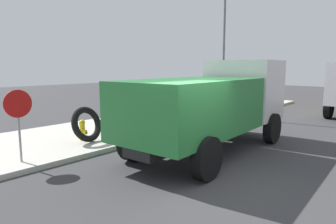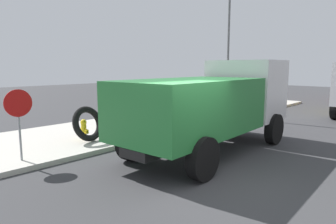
# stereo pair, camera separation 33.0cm
# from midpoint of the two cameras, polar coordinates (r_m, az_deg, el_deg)

# --- Properties ---
(ground_plane) EXTENTS (80.00, 80.00, 0.00)m
(ground_plane) POSITION_cam_midpoint_polar(r_m,az_deg,el_deg) (7.47, 9.07, -13.25)
(ground_plane) COLOR #38383A
(sidewalk_curb) EXTENTS (36.00, 5.00, 0.15)m
(sidewalk_curb) POSITION_cam_midpoint_polar(r_m,az_deg,el_deg) (12.12, -17.50, -4.64)
(sidewalk_curb) COLOR #BCB7AD
(sidewalk_curb) RESTS_ON ground
(fire_hydrant) EXTENTS (0.22, 0.49, 0.74)m
(fire_hydrant) POSITION_cam_midpoint_polar(r_m,az_deg,el_deg) (11.26, -14.86, -3.08)
(fire_hydrant) COLOR yellow
(fire_hydrant) RESTS_ON sidewalk_curb
(loose_tire) EXTENTS (1.34, 0.79, 1.27)m
(loose_tire) POSITION_cam_midpoint_polar(r_m,az_deg,el_deg) (10.88, -14.11, -2.18)
(loose_tire) COLOR black
(loose_tire) RESTS_ON sidewalk_curb
(stop_sign) EXTENTS (0.76, 0.08, 2.01)m
(stop_sign) POSITION_cam_midpoint_polar(r_m,az_deg,el_deg) (9.15, -25.56, 0.04)
(stop_sign) COLOR gray
(stop_sign) RESTS_ON sidewalk_curb
(dump_truck_green) EXTENTS (7.11, 3.06, 3.00)m
(dump_truck_green) POSITION_cam_midpoint_polar(r_m,az_deg,el_deg) (9.96, 9.64, 1.82)
(dump_truck_green) COLOR #237033
(dump_truck_green) RESTS_ON ground
(street_light_pole) EXTENTS (0.12, 0.12, 6.60)m
(street_light_pole) POSITION_cam_midpoint_polar(r_m,az_deg,el_deg) (16.72, 11.89, 10.76)
(street_light_pole) COLOR #595B5E
(street_light_pole) RESTS_ON sidewalk_curb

